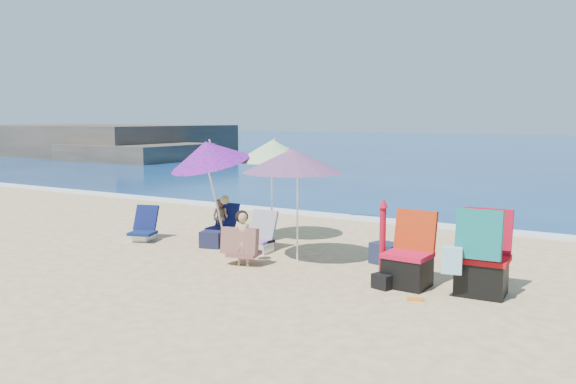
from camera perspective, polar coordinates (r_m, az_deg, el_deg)
The scene contains 20 objects.
ground at distance 8.83m, azimuth -1.69°, elevation -7.92°, with size 120.00×120.00×0.00m.
sea at distance 52.43m, azimuth 25.99°, elevation 3.82°, with size 120.00×80.00×0.12m.
foam at distance 13.30m, azimuth 10.27°, elevation -2.83°, with size 120.00×0.50×0.04m.
headland at distance 41.76m, azimuth -18.89°, elevation 4.36°, with size 20.50×11.50×2.60m.
umbrella_turquoise at distance 9.27m, azimuth 0.49°, elevation 3.07°, with size 1.77×1.77×1.86m.
umbrella_striped at distance 11.05m, azimuth -1.47°, elevation 4.03°, with size 1.71×1.71×1.94m.
umbrella_blue at distance 10.85m, azimuth -7.79°, elevation 3.79°, with size 1.96×2.00×2.04m.
furled_umbrella at distance 8.36m, azimuth 9.20°, elevation -4.25°, with size 0.13×0.13×1.19m.
chair_navy at distance 11.52m, azimuth -14.04°, elevation -3.70°, with size 0.73×0.71×0.64m.
chair_rainbow at distance 10.28m, azimuth -2.88°, elevation -4.73°, with size 0.57×0.67×0.68m.
camp_chair_left at distance 8.26m, azimuth 11.63°, elevation -6.89°, with size 0.63×0.64×1.04m.
camp_chair_right at distance 8.08m, azimuth 18.25°, elevation -6.61°, with size 0.76×0.88×1.17m.
person_center at distance 9.22m, azimuth -4.51°, elevation -4.63°, with size 0.62×0.53×0.86m.
person_left at distance 11.60m, azimuth -6.49°, elevation -2.45°, with size 0.49×0.58×0.82m.
bag_navy_a at distance 10.61m, azimuth -7.44°, elevation -4.60°, with size 0.43×0.35×0.29m.
bag_black_a at distance 10.30m, azimuth -2.17°, elevation -5.17°, with size 0.30×0.25×0.20m.
bag_tan at distance 10.38m, azimuth -5.73°, elevation -5.06°, with size 0.30×0.25×0.21m.
bag_navy_b at distance 9.47m, azimuth 9.52°, elevation -5.93°, with size 0.52×0.45×0.34m.
bag_black_b at distance 8.13m, azimuth 9.17°, elevation -8.59°, with size 0.30×0.25×0.20m.
orange_item at distance 7.73m, azimuth 12.27°, elevation -10.16°, with size 0.23×0.16×0.03m.
Camera 1 is at (4.61, -7.17, 2.29)m, focal length 36.54 mm.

